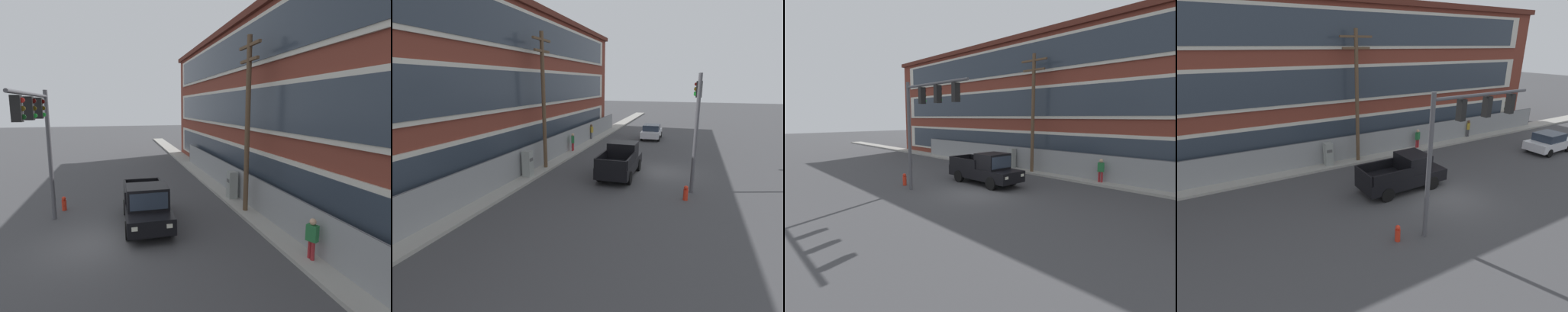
# 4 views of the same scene
# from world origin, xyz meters

# --- Properties ---
(ground_plane) EXTENTS (160.00, 160.00, 0.00)m
(ground_plane) POSITION_xyz_m (0.00, 0.00, 0.00)
(ground_plane) COLOR #424244
(sidewalk_building_side) EXTENTS (80.00, 1.60, 0.16)m
(sidewalk_building_side) POSITION_xyz_m (0.00, 7.89, 0.08)
(sidewalk_building_side) COLOR #9E9B93
(sidewalk_building_side) RESTS_ON ground
(brick_mill_building) EXTENTS (41.11, 12.17, 11.11)m
(brick_mill_building) POSITION_xyz_m (-3.49, 14.48, 5.57)
(brick_mill_building) COLOR brown
(brick_mill_building) RESTS_ON ground
(chain_link_fence) EXTENTS (35.53, 0.06, 1.92)m
(chain_link_fence) POSITION_xyz_m (0.74, 8.13, 0.98)
(chain_link_fence) COLOR gray
(chain_link_fence) RESTS_ON ground
(traffic_signal_mast) EXTENTS (5.56, 0.43, 6.41)m
(traffic_signal_mast) POSITION_xyz_m (-1.79, -2.13, 4.67)
(traffic_signal_mast) COLOR #4C4C51
(traffic_signal_mast) RESTS_ON ground
(pickup_truck_black) EXTENTS (5.29, 2.11, 2.09)m
(pickup_truck_black) POSITION_xyz_m (-1.56, 2.32, 0.97)
(pickup_truck_black) COLOR black
(pickup_truck_black) RESTS_ON ground
(sedan_white) EXTENTS (4.18, 2.01, 1.56)m
(sedan_white) POSITION_xyz_m (12.45, 2.15, 0.80)
(sedan_white) COLOR silver
(sedan_white) RESTS_ON ground
(utility_pole_near_corner) EXTENTS (2.31, 0.26, 9.10)m
(utility_pole_near_corner) POSITION_xyz_m (-1.93, 7.57, 4.99)
(utility_pole_near_corner) COLOR brown
(utility_pole_near_corner) RESTS_ON ground
(electrical_cabinet) EXTENTS (0.56, 0.54, 1.78)m
(electrical_cabinet) POSITION_xyz_m (-4.17, 7.68, 0.89)
(electrical_cabinet) COLOR #939993
(electrical_cabinet) RESTS_ON ground
(pedestrian_near_cabinet) EXTENTS (0.46, 0.38, 1.69)m
(pedestrian_near_cabinet) POSITION_xyz_m (3.58, 7.72, 0.97)
(pedestrian_near_cabinet) COLOR maroon
(pedestrian_near_cabinet) RESTS_ON ground
(pedestrian_by_fence) EXTENTS (0.44, 0.46, 1.69)m
(pedestrian_by_fence) POSITION_xyz_m (9.56, 8.02, 0.97)
(pedestrian_by_fence) COLOR #4C4C51
(pedestrian_by_fence) RESTS_ON ground
(fire_hydrant) EXTENTS (0.24, 0.24, 0.78)m
(fire_hydrant) POSITION_xyz_m (-4.79, -1.86, 0.38)
(fire_hydrant) COLOR red
(fire_hydrant) RESTS_ON ground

